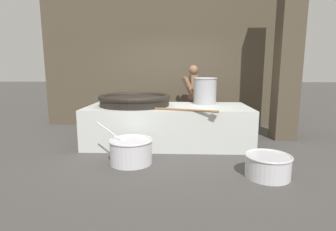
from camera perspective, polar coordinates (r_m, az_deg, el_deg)
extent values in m
plane|color=#474442|center=(5.66, 0.00, -6.08)|extent=(60.00, 60.00, 0.00)
cube|color=#4C4233|center=(7.44, 0.65, 12.85)|extent=(7.08, 0.24, 3.89)
cube|color=#4C4233|center=(6.45, 24.74, 12.44)|extent=(0.48, 0.48, 3.89)
cube|color=silver|center=(5.57, 0.00, -2.06)|extent=(3.36, 1.45, 0.81)
cylinder|color=black|center=(5.60, -7.25, 3.06)|extent=(1.45, 1.45, 0.18)
torus|color=black|center=(5.59, -7.27, 3.96)|extent=(1.51, 1.51, 0.12)
cylinder|color=#9E9EA3|center=(5.88, 8.04, 5.25)|extent=(0.50, 0.50, 0.56)
torus|color=#9E9EA3|center=(5.87, 8.11, 8.00)|extent=(0.53, 0.53, 0.03)
cylinder|color=brown|center=(4.87, 1.94, 1.32)|extent=(1.49, 0.50, 0.04)
cube|color=brown|center=(4.71, 10.25, 0.74)|extent=(0.14, 0.13, 0.02)
cylinder|color=brown|center=(6.57, 5.50, -0.20)|extent=(0.13, 0.13, 0.82)
cylinder|color=brown|center=(6.75, 5.32, 0.06)|extent=(0.13, 0.13, 0.82)
cube|color=#722D4C|center=(6.64, 5.43, 1.32)|extent=(0.21, 0.26, 0.54)
cube|color=brown|center=(6.58, 5.51, 6.09)|extent=(0.20, 0.51, 0.61)
cylinder|color=brown|center=(6.32, 4.85, 5.92)|extent=(0.34, 0.12, 0.56)
cylinder|color=brown|center=(6.81, 4.39, 6.21)|extent=(0.34, 0.12, 0.56)
sphere|color=brown|center=(6.56, 5.57, 9.85)|extent=(0.23, 0.23, 0.23)
cylinder|color=silver|center=(4.50, -8.03, -7.80)|extent=(0.71, 0.71, 0.40)
torus|color=silver|center=(4.44, -8.09, -5.35)|extent=(0.74, 0.74, 0.04)
cylinder|color=tan|center=(4.47, -8.06, -6.70)|extent=(0.62, 0.62, 0.10)
sphere|color=silver|center=(4.48, -9.61, -5.62)|extent=(0.13, 0.13, 0.13)
cylinder|color=silver|center=(4.51, -12.49, -3.49)|extent=(0.48, 0.06, 0.34)
cylinder|color=silver|center=(4.17, 20.89, -10.34)|extent=(0.64, 0.64, 0.32)
torus|color=silver|center=(4.12, 21.03, -8.23)|extent=(0.67, 0.67, 0.03)
cylinder|color=#6B9347|center=(4.15, 20.95, -9.40)|extent=(0.56, 0.56, 0.08)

